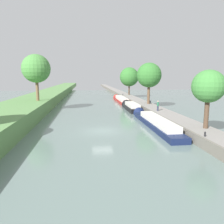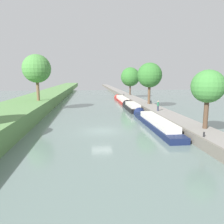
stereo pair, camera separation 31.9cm
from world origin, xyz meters
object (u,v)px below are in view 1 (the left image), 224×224
at_px(narrowboat_black, 131,106).
at_px(narrowboat_red, 121,100).
at_px(mooring_bollard_far, 123,95).
at_px(mooring_bollard_near, 205,134).
at_px(park_bench, 149,101).
at_px(person_walking, 158,106).
at_px(narrowboat_navy, 154,122).

height_order(narrowboat_black, narrowboat_red, narrowboat_black).
distance_m(narrowboat_black, mooring_bollard_far, 21.60).
bearing_deg(mooring_bollard_far, mooring_bollard_near, -90.00).
distance_m(mooring_bollard_far, park_bench, 19.14).
distance_m(mooring_bollard_near, park_bench, 26.62).
relative_size(narrowboat_red, park_bench, 11.23).
bearing_deg(narrowboat_black, park_bench, 29.06).
bearing_deg(mooring_bollard_near, mooring_bollard_far, 90.00).
bearing_deg(mooring_bollard_far, narrowboat_black, -95.43).
height_order(narrowboat_red, mooring_bollard_near, mooring_bollard_near).
bearing_deg(person_walking, narrowboat_navy, -113.06).
xyz_separation_m(narrowboat_black, narrowboat_red, (0.12, 13.76, -0.03)).
bearing_deg(narrowboat_red, mooring_bollard_far, 76.06).
distance_m(narrowboat_navy, person_walking, 6.74).
xyz_separation_m(narrowboat_navy, park_bench, (4.43, 17.20, 0.81)).
bearing_deg(mooring_bollard_near, person_walking, 87.60).
bearing_deg(person_walking, mooring_bollard_far, 91.23).
relative_size(narrowboat_black, park_bench, 7.04).
height_order(mooring_bollard_far, park_bench, park_bench).
distance_m(narrowboat_black, person_walking, 9.11).
height_order(person_walking, mooring_bollard_near, person_walking).
distance_m(narrowboat_navy, narrowboat_black, 14.68).
xyz_separation_m(narrowboat_black, mooring_bollard_far, (2.05, 21.50, 0.66)).
xyz_separation_m(narrowboat_black, mooring_bollard_near, (2.05, -23.99, 0.66)).
relative_size(narrowboat_navy, mooring_bollard_far, 37.55).
xyz_separation_m(mooring_bollard_near, park_bench, (2.49, 26.51, 0.12)).
distance_m(narrowboat_red, park_bench, 12.10).
relative_size(narrowboat_black, person_walking, 6.36).
relative_size(person_walking, mooring_bollard_far, 3.69).
bearing_deg(narrowboat_red, narrowboat_navy, -90.04).
height_order(narrowboat_black, person_walking, person_walking).
xyz_separation_m(narrowboat_red, person_walking, (2.56, -22.37, 1.33)).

